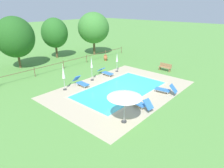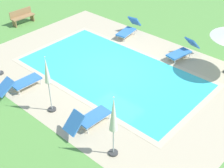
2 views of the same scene
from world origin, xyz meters
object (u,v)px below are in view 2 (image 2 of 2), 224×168
at_px(sun_lounger_north_near_steps, 88,119).
at_px(wooden_bench_lawn_side, 22,16).
at_px(sun_lounger_north_end, 183,51).
at_px(patio_umbrella_closed_row_mid_west, 114,118).
at_px(sun_lounger_north_far, 20,83).
at_px(sun_lounger_north_mid, 129,29).
at_px(patio_umbrella_closed_row_west, 47,76).

relative_size(sun_lounger_north_near_steps, wooden_bench_lawn_side, 1.29).
relative_size(sun_lounger_north_near_steps, sun_lounger_north_end, 0.98).
xyz_separation_m(sun_lounger_north_near_steps, patio_umbrella_closed_row_mid_west, (-1.59, 0.40, 1.24)).
bearing_deg(sun_lounger_north_far, sun_lounger_north_mid, -90.64).
bearing_deg(patio_umbrella_closed_row_mid_west, wooden_bench_lawn_side, -20.69).
bearing_deg(sun_lounger_north_far, wooden_bench_lawn_side, -35.68).
xyz_separation_m(sun_lounger_north_far, patio_umbrella_closed_row_mid_west, (-5.44, 0.07, 1.26)).
bearing_deg(patio_umbrella_closed_row_west, wooden_bench_lawn_side, -27.80).
bearing_deg(wooden_bench_lawn_side, sun_lounger_north_far, 144.32).
xyz_separation_m(sun_lounger_north_far, sun_lounger_north_end, (-3.73, -7.14, 0.02)).
xyz_separation_m(sun_lounger_north_near_steps, sun_lounger_north_far, (3.85, 0.33, -0.02)).
bearing_deg(sun_lounger_north_near_steps, sun_lounger_north_end, -88.97).
distance_m(sun_lounger_north_far, patio_umbrella_closed_row_mid_west, 5.59).
bearing_deg(sun_lounger_north_near_steps, patio_umbrella_closed_row_west, 10.12).
bearing_deg(sun_lounger_north_end, patio_umbrella_closed_row_west, 76.97).
relative_size(sun_lounger_north_far, patio_umbrella_closed_row_west, 0.83).
xyz_separation_m(patio_umbrella_closed_row_west, patio_umbrella_closed_row_mid_west, (-3.36, 0.09, -0.02)).
height_order(sun_lounger_north_end, patio_umbrella_closed_row_west, patio_umbrella_closed_row_west).
distance_m(sun_lounger_north_end, patio_umbrella_closed_row_west, 7.42).
bearing_deg(sun_lounger_north_near_steps, patio_umbrella_closed_row_mid_west, 165.85).
distance_m(sun_lounger_north_end, patio_umbrella_closed_row_mid_west, 7.51).
bearing_deg(wooden_bench_lawn_side, patio_umbrella_closed_row_mid_west, 159.31).
xyz_separation_m(sun_lounger_north_near_steps, sun_lounger_north_mid, (3.77, -6.93, 0.00)).
relative_size(sun_lounger_north_mid, wooden_bench_lawn_side, 1.30).
xyz_separation_m(sun_lounger_north_end, patio_umbrella_closed_row_mid_west, (-1.71, 7.21, 1.24)).
bearing_deg(sun_lounger_north_mid, wooden_bench_lawn_side, 27.48).
distance_m(patio_umbrella_closed_row_mid_west, wooden_bench_lawn_side, 12.11).
height_order(sun_lounger_north_mid, wooden_bench_lawn_side, sun_lounger_north_mid).
relative_size(sun_lounger_north_near_steps, sun_lounger_north_mid, 1.00).
height_order(sun_lounger_north_far, patio_umbrella_closed_row_mid_west, patio_umbrella_closed_row_mid_west).
bearing_deg(patio_umbrella_closed_row_west, sun_lounger_north_near_steps, -169.88).
height_order(sun_lounger_north_near_steps, wooden_bench_lawn_side, sun_lounger_north_near_steps).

